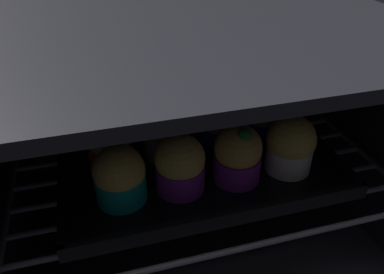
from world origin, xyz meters
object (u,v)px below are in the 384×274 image
Objects in this scene: muffin_row0_col1 at (180,165)px; muffin_row2_col1 at (156,108)px; baking_tray at (192,152)px; muffin_row2_col0 at (107,113)px; muffin_row0_col3 at (290,145)px; muffin_row1_col1 at (164,132)px; muffin_row0_col0 at (120,177)px; muffin_row1_col0 at (110,143)px; muffin_row2_col2 at (202,100)px; muffin_row0_col2 at (238,155)px; muffin_row2_col3 at (245,96)px; muffin_row1_col2 at (218,122)px; muffin_row1_col3 at (265,116)px.

muffin_row0_col1 is 0.99× the size of muffin_row2_col1.
baking_tray is 15.32cm from muffin_row2_col0.
muffin_row0_col3 is 1.02× the size of muffin_row1_col1.
baking_tray is 5.07× the size of muffin_row0_col0.
muffin_row0_col1 reaches higher than muffin_row1_col0.
muffin_row2_col0 is 16.11cm from muffin_row2_col2.
muffin_row2_col1 is at bearing -4.03° from muffin_row2_col0.
muffin_row0_col2 is 1.06× the size of muffin_row1_col1.
muffin_row0_col0 is at bearing -145.58° from muffin_row2_col3.
muffin_row2_col1 is 1.01× the size of muffin_row2_col3.
muffin_row1_col2 is 1.08× the size of muffin_row2_col0.
muffin_row1_col0 is 24.64cm from muffin_row1_col3.
muffin_row2_col1 is (8.41, 8.30, 0.19)cm from muffin_row1_col0.
baking_tray is at bearing -146.07° from muffin_row2_col3.
muffin_row2_col3 is at bearing 64.35° from muffin_row0_col2.
muffin_row0_col1 is at bearing -116.47° from muffin_row2_col2.
muffin_row1_col0 is (-12.47, -0.38, 4.27)cm from baking_tray.
muffin_row2_col3 is (12.04, 8.10, 4.31)cm from baking_tray.
muffin_row2_col0 is at bearing 175.97° from muffin_row2_col1.
muffin_row0_col3 is at bearing 0.02° from muffin_row0_col1.
muffin_row1_col3 is at bearing 47.23° from muffin_row0_col2.
muffin_row1_col0 is (-16.51, 8.16, -0.28)cm from muffin_row0_col2.
muffin_row0_col2 and muffin_row1_col2 have the same top height.
muffin_row0_col2 is 18.35cm from muffin_row2_col1.
muffin_row1_col1 and muffin_row1_col3 have the same top height.
muffin_row1_col0 is at bearing -178.25° from baking_tray.
baking_tray is 13.18cm from muffin_row1_col0.
muffin_row2_col0 is 1.00× the size of muffin_row2_col3.
muffin_row1_col0 is 8.87cm from muffin_row2_col0.
muffin_row1_col0 is (-0.45, 8.00, 0.09)cm from muffin_row0_col0.
muffin_row0_col2 is at bearing -132.77° from muffin_row1_col3.
muffin_row0_col1 is 1.00× the size of muffin_row2_col0.
muffin_row2_col2 is at bearing -2.01° from muffin_row2_col0.
muffin_row2_col2 is (4.09, 7.92, 4.63)cm from baking_tray.
muffin_row0_col0 is at bearing -90.01° from muffin_row2_col0.
baking_tray is 4.74× the size of muffin_row0_col3.
muffin_row2_col0 is (-12.01, 8.48, 4.29)cm from baking_tray.
muffin_row1_col3 reaches higher than muffin_row2_col0.
muffin_row2_col2 is (8.12, 16.31, 0.18)cm from muffin_row0_col1.
muffin_row0_col0 is 0.96× the size of muffin_row2_col0.
muffin_row2_col1 is at bearing -179.37° from muffin_row2_col3.
muffin_row1_col1 is 11.41cm from muffin_row2_col2.
muffin_row2_col0 reaches higher than baking_tray.
muffin_row1_col0 is 11.82cm from muffin_row2_col1.
muffin_row0_col0 is at bearing -160.38° from muffin_row1_col3.
muffin_row0_col2 is 1.04× the size of muffin_row0_col3.
muffin_row1_col2 is at bearing -26.51° from muffin_row2_col0.
muffin_row2_col3 is at bearing -0.91° from muffin_row2_col0.
baking_tray is 10.04cm from muffin_row2_col2.
muffin_row0_col1 is 16.13cm from muffin_row0_col3.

